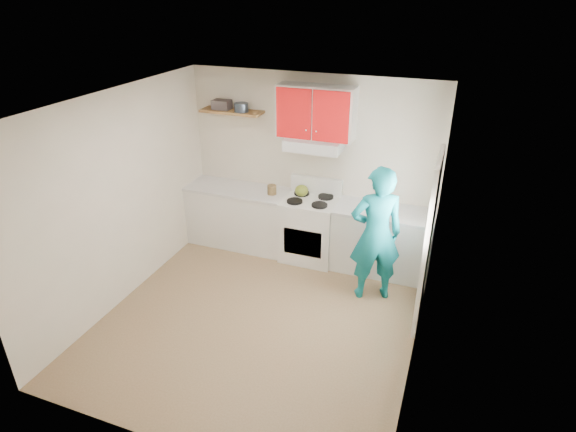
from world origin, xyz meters
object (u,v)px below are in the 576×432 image
at_px(kettle, 302,191).
at_px(crock, 272,190).
at_px(tin, 241,107).
at_px(person, 376,235).
at_px(stove, 310,229).

relative_size(kettle, crock, 1.22).
bearing_deg(crock, tin, 164.27).
distance_m(tin, kettle, 1.43).
relative_size(crock, person, 0.09).
xyz_separation_m(tin, kettle, (0.92, -0.05, -1.10)).
height_order(stove, crock, crock).
distance_m(stove, kettle, 0.57).
bearing_deg(stove, kettle, 150.22).
distance_m(stove, tin, 1.97).
bearing_deg(person, crock, -44.72).
xyz_separation_m(stove, crock, (-0.58, -0.00, 0.52)).
height_order(tin, person, tin).
distance_m(stove, person, 1.30).
distance_m(kettle, crock, 0.43).
bearing_deg(person, kettle, -54.43).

